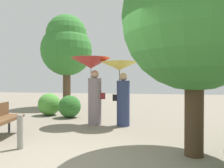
{
  "coord_description": "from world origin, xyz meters",
  "views": [
    {
      "loc": [
        1.48,
        -3.69,
        1.41
      ],
      "look_at": [
        0.0,
        3.7,
        1.29
      ],
      "focal_mm": 35.8,
      "sensor_mm": 36.0,
      "label": 1
    }
  ],
  "objects_px": {
    "tree_mid_left": "(67,46)",
    "path_marker_post": "(20,132)",
    "park_bench": "(0,118)",
    "person_left": "(92,76)",
    "person_right": "(121,81)",
    "tree_near_right": "(195,6)"
  },
  "relations": [
    {
      "from": "person_right",
      "to": "path_marker_post",
      "type": "bearing_deg",
      "value": 152.31
    },
    {
      "from": "person_left",
      "to": "park_bench",
      "type": "distance_m",
      "value": 2.94
    },
    {
      "from": "person_right",
      "to": "tree_near_right",
      "type": "bearing_deg",
      "value": -140.69
    },
    {
      "from": "person_left",
      "to": "tree_mid_left",
      "type": "bearing_deg",
      "value": 36.0
    },
    {
      "from": "person_right",
      "to": "tree_near_right",
      "type": "xyz_separation_m",
      "value": [
        1.77,
        -2.48,
        1.39
      ]
    },
    {
      "from": "path_marker_post",
      "to": "person_right",
      "type": "bearing_deg",
      "value": 58.6
    },
    {
      "from": "person_left",
      "to": "path_marker_post",
      "type": "relative_size",
      "value": 3.04
    },
    {
      "from": "person_left",
      "to": "tree_near_right",
      "type": "xyz_separation_m",
      "value": [
        2.71,
        -2.53,
        1.23
      ]
    },
    {
      "from": "person_right",
      "to": "park_bench",
      "type": "distance_m",
      "value": 3.48
    },
    {
      "from": "tree_near_right",
      "to": "path_marker_post",
      "type": "relative_size",
      "value": 6.18
    },
    {
      "from": "tree_near_right",
      "to": "path_marker_post",
      "type": "bearing_deg",
      "value": -175.78
    },
    {
      "from": "tree_mid_left",
      "to": "path_marker_post",
      "type": "xyz_separation_m",
      "value": [
        1.89,
        -6.93,
        -2.89
      ]
    },
    {
      "from": "tree_near_right",
      "to": "tree_mid_left",
      "type": "relative_size",
      "value": 0.89
    },
    {
      "from": "person_left",
      "to": "tree_mid_left",
      "type": "distance_m",
      "value": 5.18
    },
    {
      "from": "person_left",
      "to": "person_right",
      "type": "xyz_separation_m",
      "value": [
        0.94,
        -0.05,
        -0.17
      ]
    },
    {
      "from": "person_left",
      "to": "tree_mid_left",
      "type": "xyz_separation_m",
      "value": [
        -2.62,
        4.14,
        1.67
      ]
    },
    {
      "from": "person_right",
      "to": "tree_mid_left",
      "type": "height_order",
      "value": "tree_mid_left"
    },
    {
      "from": "person_left",
      "to": "tree_near_right",
      "type": "relative_size",
      "value": 0.49
    },
    {
      "from": "person_left",
      "to": "path_marker_post",
      "type": "bearing_deg",
      "value": 169.09
    },
    {
      "from": "path_marker_post",
      "to": "park_bench",
      "type": "bearing_deg",
      "value": 147.34
    },
    {
      "from": "tree_mid_left",
      "to": "path_marker_post",
      "type": "height_order",
      "value": "tree_mid_left"
    },
    {
      "from": "person_right",
      "to": "tree_near_right",
      "type": "relative_size",
      "value": 0.46
    }
  ]
}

